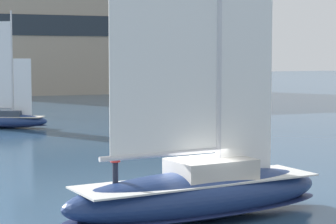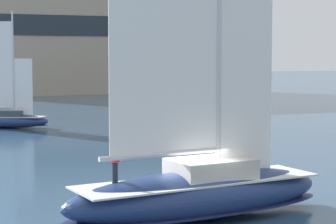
# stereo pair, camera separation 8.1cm
# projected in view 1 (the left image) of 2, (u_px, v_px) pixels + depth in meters

# --- Properties ---
(ground_plane) EXTENTS (400.00, 400.00, 0.00)m
(ground_plane) POSITION_uv_depth(u_px,v_px,m) (199.00, 219.00, 23.74)
(ground_plane) COLOR #2D4C6B
(waterfront_building) EXTENTS (36.98, 17.79, 19.70)m
(waterfront_building) POSITION_uv_depth(u_px,v_px,m) (80.00, 32.00, 106.83)
(waterfront_building) COLOR tan
(waterfront_building) RESTS_ON ground
(sailboat_main) EXTENTS (10.87, 4.33, 14.52)m
(sailboat_main) POSITION_uv_depth(u_px,v_px,m) (199.00, 188.00, 23.65)
(sailboat_main) COLOR navy
(sailboat_main) RESTS_ON ground
(sailboat_moored_near_marina) EXTENTS (4.45, 6.02, 8.25)m
(sailboat_moored_near_marina) POSITION_uv_depth(u_px,v_px,m) (179.00, 116.00, 58.10)
(sailboat_moored_near_marina) COLOR maroon
(sailboat_moored_near_marina) RESTS_ON ground
(sailboat_moored_far_slip) EXTENTS (7.02, 5.12, 9.58)m
(sailboat_moored_far_slip) POSITION_uv_depth(u_px,v_px,m) (7.00, 118.00, 53.76)
(sailboat_moored_far_slip) COLOR navy
(sailboat_moored_far_slip) RESTS_ON ground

